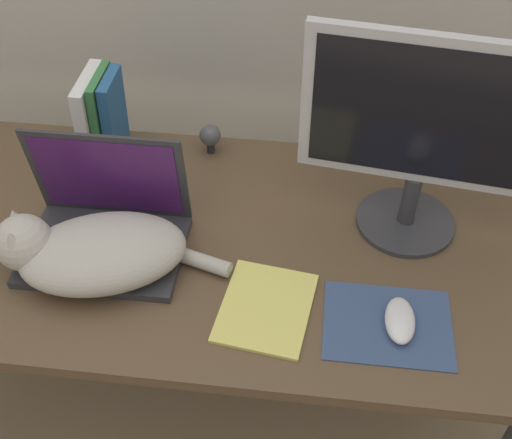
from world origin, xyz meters
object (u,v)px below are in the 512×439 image
laptop (106,228)px  notepad (266,308)px  external_monitor (426,132)px  book_row (101,115)px  cat (92,251)px  webcam (209,136)px  computer_mouse (400,320)px

laptop → notepad: (0.35, -0.13, -0.04)m
external_monitor → notepad: size_ratio=2.15×
notepad → laptop: bearing=159.0°
book_row → notepad: 0.64m
book_row → cat: bearing=-77.0°
laptop → external_monitor: 0.67m
book_row → notepad: size_ratio=0.94×
external_monitor → webcam: external_monitor is taller
laptop → external_monitor: external_monitor is taller
cat → book_row: size_ratio=2.16×
cat → webcam: cat is taller
computer_mouse → webcam: bearing=132.7°
computer_mouse → notepad: size_ratio=0.48×
book_row → webcam: book_row is taller
laptop → computer_mouse: 0.62m
computer_mouse → notepad: 0.25m
laptop → notepad: 0.38m
notepad → computer_mouse: bearing=-2.6°
computer_mouse → webcam: webcam is taller
laptop → book_row: bearing=106.6°
laptop → notepad: bearing=-21.0°
laptop → book_row: (-0.09, 0.31, 0.06)m
cat → external_monitor: (0.63, 0.21, 0.19)m
cat → book_row: bearing=103.0°
laptop → book_row: laptop is taller
book_row → notepad: bearing=-45.3°
notepad → cat: bearing=171.3°
cat → external_monitor: bearing=18.8°
laptop → external_monitor: size_ratio=0.67×
book_row → external_monitor: bearing=-13.9°
notepad → webcam: (-0.19, 0.47, 0.04)m
laptop → computer_mouse: laptop is taller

